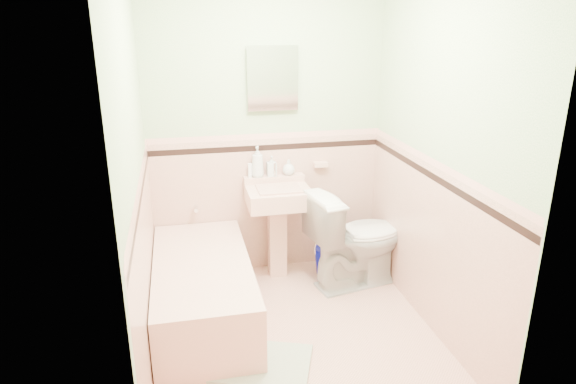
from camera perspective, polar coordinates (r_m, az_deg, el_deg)
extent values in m
plane|color=#EAAE99|center=(3.83, 0.83, -15.53)|extent=(2.20, 2.20, 0.00)
plane|color=beige|center=(4.33, -2.43, 6.71)|extent=(2.50, 0.00, 2.50)
plane|color=beige|center=(2.29, 7.28, -4.81)|extent=(2.50, 0.00, 2.50)
plane|color=beige|center=(3.22, -16.69, 1.56)|extent=(0.00, 2.50, 2.50)
plane|color=beige|center=(3.64, 16.47, 3.57)|extent=(0.00, 2.50, 2.50)
plane|color=beige|center=(4.50, -2.29, -1.43)|extent=(2.00, 0.00, 2.00)
plane|color=beige|center=(2.63, 6.58, -17.78)|extent=(2.00, 0.00, 2.00)
plane|color=beige|center=(3.46, -15.47, -8.76)|extent=(0.00, 2.20, 2.20)
plane|color=beige|center=(3.85, 15.42, -5.79)|extent=(0.00, 2.20, 2.20)
plane|color=black|center=(4.34, -2.36, 4.99)|extent=(2.00, 0.00, 2.00)
plane|color=black|center=(2.36, 7.00, -7.53)|extent=(2.00, 0.00, 2.00)
plane|color=black|center=(3.25, -16.16, -0.60)|extent=(0.00, 2.20, 2.20)
plane|color=black|center=(3.67, 16.04, 1.60)|extent=(0.00, 2.20, 2.20)
plane|color=#EAA999|center=(4.32, -2.38, 6.28)|extent=(2.00, 0.00, 2.00)
plane|color=#EAA999|center=(2.32, 7.10, -5.32)|extent=(2.00, 0.00, 2.00)
plane|color=#EAA999|center=(3.22, -16.32, 1.07)|extent=(0.00, 2.20, 2.20)
plane|color=#EAA999|center=(3.64, 16.18, 3.10)|extent=(0.00, 2.20, 2.20)
cube|color=#E4AE9A|center=(3.92, -9.47, -11.06)|extent=(0.70, 1.50, 0.45)
cylinder|color=silver|center=(4.40, -10.31, -1.82)|extent=(0.04, 0.12, 0.04)
cylinder|color=silver|center=(4.32, -1.49, 2.58)|extent=(0.02, 0.02, 0.10)
cube|color=white|center=(4.24, -1.76, 12.62)|extent=(0.39, 0.04, 0.49)
cube|color=#E4AE9A|center=(4.47, 3.67, 3.11)|extent=(0.12, 0.07, 0.04)
imported|color=#B2B2B2|center=(4.32, -3.44, 3.42)|extent=(0.13, 0.13, 0.27)
imported|color=#B2B2B2|center=(4.35, -1.85, 2.93)|extent=(0.08, 0.08, 0.18)
imported|color=#B2B2B2|center=(4.38, 0.08, 2.79)|extent=(0.11, 0.11, 0.13)
cylinder|color=white|center=(4.33, -4.28, 2.43)|extent=(0.04, 0.04, 0.12)
imported|color=white|center=(4.31, 7.71, -5.12)|extent=(0.90, 0.63, 0.84)
cube|color=#91A085|center=(3.53, -3.57, -18.62)|extent=(0.82, 0.68, 0.03)
cube|color=#BF1E59|center=(3.47, -5.17, -18.57)|extent=(0.18, 0.14, 0.07)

